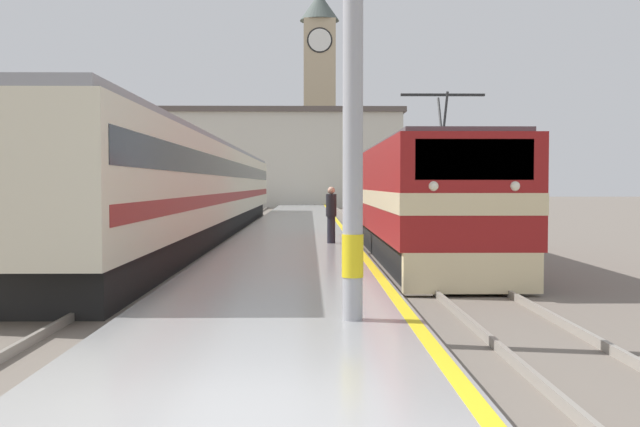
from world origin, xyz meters
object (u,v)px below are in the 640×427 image
object	(u,v)px
locomotive_train	(420,201)
clock_tower	(319,93)
person_on_platform	(331,213)
catenary_mast	(359,20)
passenger_train	(205,187)

from	to	relation	value
locomotive_train	clock_tower	bearing A→B (deg)	92.03
person_on_platform	clock_tower	bearing A→B (deg)	89.59
clock_tower	locomotive_train	bearing A→B (deg)	-87.97
person_on_platform	clock_tower	distance (m)	57.99
locomotive_train	catenary_mast	distance (m)	11.79
locomotive_train	catenary_mast	xyz separation A→B (m)	(-2.53, -11.19, 2.73)
locomotive_train	passenger_train	bearing A→B (deg)	124.53
person_on_platform	catenary_mast	bearing A→B (deg)	-90.06
locomotive_train	person_on_platform	xyz separation A→B (m)	(-2.51, 2.46, -0.46)
locomotive_train	clock_tower	size ratio (longest dim) A/B	0.62
locomotive_train	clock_tower	xyz separation A→B (m)	(-2.11, 59.43, 10.36)
passenger_train	clock_tower	size ratio (longest dim) A/B	1.90
locomotive_train	passenger_train	xyz separation A→B (m)	(-7.78, 11.31, 0.33)
passenger_train	catenary_mast	world-z (taller)	catenary_mast
locomotive_train	catenary_mast	world-z (taller)	catenary_mast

